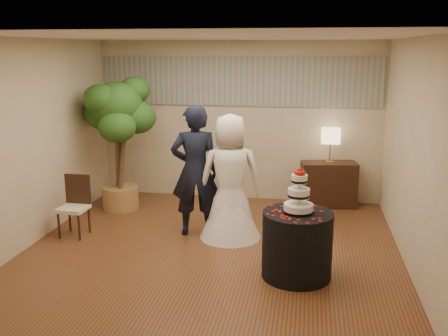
% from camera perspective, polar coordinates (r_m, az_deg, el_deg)
% --- Properties ---
extents(floor, '(5.00, 5.00, 0.00)m').
position_cam_1_polar(floor, '(6.85, -1.41, -9.31)').
color(floor, brown).
rests_on(floor, ground).
extents(ceiling, '(5.00, 5.00, 0.00)m').
position_cam_1_polar(ceiling, '(6.32, -1.56, 14.79)').
color(ceiling, white).
rests_on(ceiling, wall_back).
extents(wall_back, '(5.00, 0.06, 2.80)m').
position_cam_1_polar(wall_back, '(8.87, 1.67, 5.35)').
color(wall_back, beige).
rests_on(wall_back, ground).
extents(wall_front, '(5.00, 0.06, 2.80)m').
position_cam_1_polar(wall_front, '(4.09, -8.32, -4.53)').
color(wall_front, beige).
rests_on(wall_front, ground).
extents(wall_left, '(0.06, 5.00, 2.80)m').
position_cam_1_polar(wall_left, '(7.34, -21.01, 2.74)').
color(wall_left, beige).
rests_on(wall_left, ground).
extents(wall_right, '(0.06, 5.00, 2.80)m').
position_cam_1_polar(wall_right, '(6.45, 20.88, 1.36)').
color(wall_right, beige).
rests_on(wall_right, ground).
extents(mural_border, '(4.90, 0.02, 0.85)m').
position_cam_1_polar(mural_border, '(8.78, 1.69, 9.86)').
color(mural_border, '#96978E').
rests_on(mural_border, wall_back).
extents(groom, '(0.78, 0.61, 1.91)m').
position_cam_1_polar(groom, '(7.15, -3.31, -0.31)').
color(groom, black).
rests_on(groom, floor).
extents(bride, '(1.08, 1.08, 1.79)m').
position_cam_1_polar(bride, '(7.02, 0.73, -1.02)').
color(bride, white).
rests_on(bride, floor).
extents(cake_table, '(1.00, 1.00, 0.80)m').
position_cam_1_polar(cake_table, '(6.02, 8.34, -8.66)').
color(cake_table, black).
rests_on(cake_table, floor).
extents(wedding_cake, '(0.35, 0.35, 0.54)m').
position_cam_1_polar(wedding_cake, '(5.81, 8.56, -2.53)').
color(wedding_cake, white).
rests_on(wedding_cake, cake_table).
extents(console, '(0.98, 0.55, 0.77)m').
position_cam_1_polar(console, '(8.74, 11.83, -1.85)').
color(console, black).
rests_on(console, floor).
extents(table_lamp, '(0.31, 0.31, 0.58)m').
position_cam_1_polar(table_lamp, '(8.59, 12.05, 2.51)').
color(table_lamp, beige).
rests_on(table_lamp, console).
extents(ficus_tree, '(1.21, 1.21, 2.26)m').
position_cam_1_polar(ficus_tree, '(8.44, -12.02, 2.76)').
color(ficus_tree, '#295A1C').
rests_on(ficus_tree, floor).
extents(side_chair, '(0.42, 0.44, 0.88)m').
position_cam_1_polar(side_chair, '(7.51, -16.87, -4.27)').
color(side_chair, black).
rests_on(side_chair, floor).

